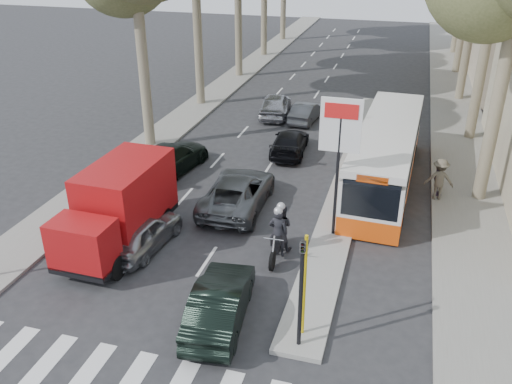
# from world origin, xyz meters

# --- Properties ---
(ground) EXTENTS (120.00, 120.00, 0.00)m
(ground) POSITION_xyz_m (0.00, 0.00, 0.00)
(ground) COLOR #28282B
(ground) RESTS_ON ground
(sidewalk_right) EXTENTS (3.20, 70.00, 0.12)m
(sidewalk_right) POSITION_xyz_m (8.60, 25.00, 0.06)
(sidewalk_right) COLOR gray
(sidewalk_right) RESTS_ON ground
(median_left) EXTENTS (2.40, 64.00, 0.12)m
(median_left) POSITION_xyz_m (-8.00, 28.00, 0.06)
(median_left) COLOR gray
(median_left) RESTS_ON ground
(traffic_island) EXTENTS (1.50, 26.00, 0.16)m
(traffic_island) POSITION_xyz_m (3.25, 11.00, 0.08)
(traffic_island) COLOR gray
(traffic_island) RESTS_ON ground
(billboard) EXTENTS (1.50, 12.10, 5.60)m
(billboard) POSITION_xyz_m (3.25, 5.00, 3.70)
(billboard) COLOR yellow
(billboard) RESTS_ON ground
(traffic_light_island) EXTENTS (0.16, 0.41, 3.60)m
(traffic_light_island) POSITION_xyz_m (3.25, -1.50, 2.49)
(traffic_light_island) COLOR black
(traffic_light_island) RESTS_ON ground
(silver_hatchback) EXTENTS (1.92, 4.04, 1.33)m
(silver_hatchback) POSITION_xyz_m (-3.50, 2.20, 0.67)
(silver_hatchback) COLOR #929399
(silver_hatchback) RESTS_ON ground
(dark_hatchback) EXTENTS (2.00, 4.43, 1.41)m
(dark_hatchback) POSITION_xyz_m (0.69, -1.00, 0.71)
(dark_hatchback) COLOR black
(dark_hatchback) RESTS_ON ground
(queue_car_a) EXTENTS (2.60, 5.35, 1.47)m
(queue_car_a) POSITION_xyz_m (-1.10, 6.38, 0.73)
(queue_car_a) COLOR #4C4F53
(queue_car_a) RESTS_ON ground
(queue_car_b) EXTENTS (2.03, 4.35, 1.23)m
(queue_car_b) POSITION_xyz_m (-0.32, 13.00, 0.61)
(queue_car_b) COLOR black
(queue_car_b) RESTS_ON ground
(queue_car_c) EXTENTS (2.28, 4.57, 1.50)m
(queue_car_c) POSITION_xyz_m (-2.60, 18.94, 0.75)
(queue_car_c) COLOR #A7A9AF
(queue_car_c) RESTS_ON ground
(queue_car_d) EXTENTS (1.62, 3.76, 1.20)m
(queue_car_d) POSITION_xyz_m (-0.50, 18.42, 0.60)
(queue_car_d) COLOR #4B4D52
(queue_car_d) RESTS_ON ground
(queue_car_e) EXTENTS (2.72, 5.31, 1.47)m
(queue_car_e) POSITION_xyz_m (-5.42, 9.00, 0.74)
(queue_car_e) COLOR black
(queue_car_e) RESTS_ON ground
(red_truck) EXTENTS (2.36, 5.85, 3.09)m
(red_truck) POSITION_xyz_m (-4.41, 2.31, 1.63)
(red_truck) COLOR black
(red_truck) RESTS_ON ground
(city_bus) EXTENTS (2.91, 11.23, 2.93)m
(city_bus) POSITION_xyz_m (4.80, 10.38, 1.55)
(city_bus) COLOR #DE480C
(city_bus) RESTS_ON ground
(motorcycle) EXTENTS (0.89, 2.44, 2.08)m
(motorcycle) POSITION_xyz_m (1.49, 3.26, 0.94)
(motorcycle) COLOR black
(motorcycle) RESTS_ON ground
(pedestrian_near) EXTENTS (0.58, 1.03, 1.69)m
(pedestrian_near) POSITION_xyz_m (7.20, 9.69, 0.97)
(pedestrian_near) COLOR #42344F
(pedestrian_near) RESTS_ON sidewalk_right
(pedestrian_far) EXTENTS (1.23, 0.56, 1.89)m
(pedestrian_far) POSITION_xyz_m (7.20, 9.32, 1.06)
(pedestrian_far) COLOR brown
(pedestrian_far) RESTS_ON sidewalk_right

